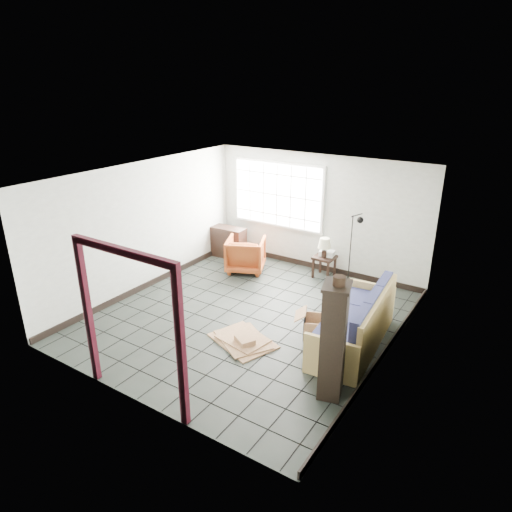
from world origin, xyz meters
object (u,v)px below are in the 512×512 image
Objects in this scene: armchair at (246,253)px; side_table at (324,260)px; tall_shelf at (333,340)px; futon_sofa at (357,326)px.

armchair reaches higher than side_table.
armchair is 0.51× the size of tall_shelf.
tall_shelf is at bearing -63.67° from side_table.
futon_sofa is 2.69× the size of armchair.
futon_sofa is 4.68× the size of side_table.
futon_sofa is at bearing 129.39° from armchair.
tall_shelf is (3.42, -2.96, 0.43)m from armchair.
armchair is 4.54m from tall_shelf.
side_table is (1.65, 0.62, -0.02)m from armchair.
side_table is at bearing 121.27° from futon_sofa.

